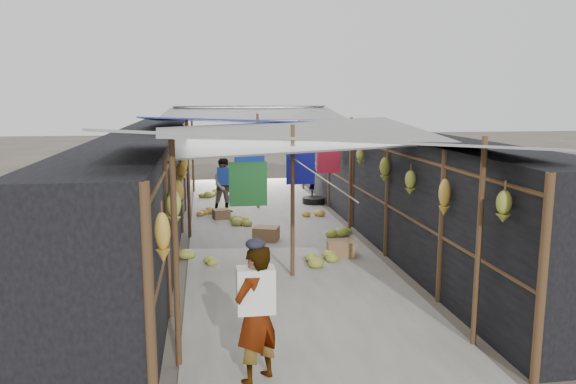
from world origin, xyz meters
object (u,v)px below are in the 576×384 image
black_basin (314,201)px  vendor_elderly (256,315)px  vendor_seated (311,184)px  shopper_blue (225,186)px  crate_near (266,234)px

black_basin → vendor_elderly: 10.25m
vendor_seated → vendor_elderly: bearing=0.8°
vendor_elderly → shopper_blue: 9.05m
black_basin → crate_near: bearing=-114.6°
vendor_elderly → crate_near: bearing=-135.2°
black_basin → shopper_blue: (-2.55, -0.85, 0.63)m
vendor_seated → black_basin: bearing=10.0°
crate_near → vendor_seated: 5.10m
vendor_elderly → shopper_blue: size_ratio=1.05×
crate_near → vendor_elderly: size_ratio=0.34×
shopper_blue → black_basin: bearing=10.4°
shopper_blue → vendor_seated: size_ratio=1.52×
shopper_blue → vendor_seated: (2.62, 1.61, -0.25)m
crate_near → shopper_blue: 3.25m
crate_near → black_basin: bearing=84.3°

